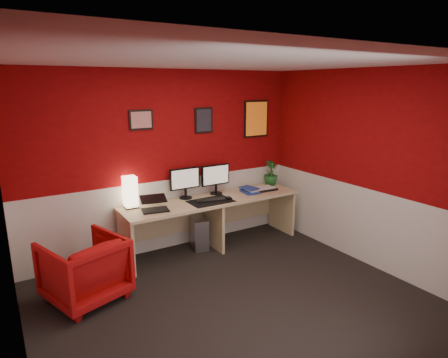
# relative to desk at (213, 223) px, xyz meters

# --- Properties ---
(ground) EXTENTS (4.00, 3.50, 0.01)m
(ground) POSITION_rel_desk_xyz_m (-0.53, -1.41, -0.36)
(ground) COLOR black
(ground) RESTS_ON ground
(ceiling) EXTENTS (4.00, 3.50, 0.01)m
(ceiling) POSITION_rel_desk_xyz_m (-0.53, -1.41, 2.13)
(ceiling) COLOR white
(ceiling) RESTS_ON ground
(wall_back) EXTENTS (4.00, 0.01, 2.50)m
(wall_back) POSITION_rel_desk_xyz_m (-0.53, 0.34, 0.89)
(wall_back) COLOR #93090B
(wall_back) RESTS_ON ground
(wall_front) EXTENTS (4.00, 0.01, 2.50)m
(wall_front) POSITION_rel_desk_xyz_m (-0.53, -3.16, 0.89)
(wall_front) COLOR #93090B
(wall_front) RESTS_ON ground
(wall_left) EXTENTS (0.01, 3.50, 2.50)m
(wall_left) POSITION_rel_desk_xyz_m (-2.53, -1.41, 0.89)
(wall_left) COLOR #93090B
(wall_left) RESTS_ON ground
(wall_right) EXTENTS (0.01, 3.50, 2.50)m
(wall_right) POSITION_rel_desk_xyz_m (1.47, -1.41, 0.89)
(wall_right) COLOR #93090B
(wall_right) RESTS_ON ground
(wainscot_back) EXTENTS (4.00, 0.01, 1.00)m
(wainscot_back) POSITION_rel_desk_xyz_m (-0.53, 0.34, 0.14)
(wainscot_back) COLOR silver
(wainscot_back) RESTS_ON ground
(wainscot_left) EXTENTS (0.01, 3.50, 1.00)m
(wainscot_left) POSITION_rel_desk_xyz_m (-2.53, -1.41, 0.14)
(wainscot_left) COLOR silver
(wainscot_left) RESTS_ON ground
(wainscot_right) EXTENTS (0.01, 3.50, 1.00)m
(wainscot_right) POSITION_rel_desk_xyz_m (1.46, -1.41, 0.14)
(wainscot_right) COLOR silver
(wainscot_right) RESTS_ON ground
(desk) EXTENTS (2.60, 0.65, 0.73)m
(desk) POSITION_rel_desk_xyz_m (0.00, 0.00, 0.00)
(desk) COLOR #CEBB84
(desk) RESTS_ON ground
(shoji_lamp) EXTENTS (0.16, 0.16, 0.40)m
(shoji_lamp) POSITION_rel_desk_xyz_m (-1.11, 0.21, 0.56)
(shoji_lamp) COLOR #FFE5B2
(shoji_lamp) RESTS_ON desk
(laptop) EXTENTS (0.37, 0.29, 0.22)m
(laptop) POSITION_rel_desk_xyz_m (-0.89, -0.08, 0.47)
(laptop) COLOR black
(laptop) RESTS_ON desk
(monitor_left) EXTENTS (0.45, 0.06, 0.58)m
(monitor_left) POSITION_rel_desk_xyz_m (-0.31, 0.22, 0.66)
(monitor_left) COLOR black
(monitor_left) RESTS_ON desk
(monitor_right) EXTENTS (0.45, 0.06, 0.58)m
(monitor_right) POSITION_rel_desk_xyz_m (0.17, 0.19, 0.66)
(monitor_right) COLOR black
(monitor_right) RESTS_ON desk
(desk_mat) EXTENTS (0.60, 0.38, 0.01)m
(desk_mat) POSITION_rel_desk_xyz_m (-0.09, -0.10, 0.37)
(desk_mat) COLOR black
(desk_mat) RESTS_ON desk
(keyboard) EXTENTS (0.44, 0.22, 0.02)m
(keyboard) POSITION_rel_desk_xyz_m (-0.07, -0.08, 0.38)
(keyboard) COLOR black
(keyboard) RESTS_ON desk_mat
(mouse) EXTENTS (0.07, 0.10, 0.03)m
(mouse) POSITION_rel_desk_xyz_m (0.17, -0.15, 0.39)
(mouse) COLOR black
(mouse) RESTS_ON desk_mat
(book_bottom) EXTENTS (0.26, 0.32, 0.03)m
(book_bottom) POSITION_rel_desk_xyz_m (0.52, -0.00, 0.38)
(book_bottom) COLOR #22419E
(book_bottom) RESTS_ON desk
(book_middle) EXTENTS (0.20, 0.28, 0.02)m
(book_middle) POSITION_rel_desk_xyz_m (0.57, 0.01, 0.40)
(book_middle) COLOR silver
(book_middle) RESTS_ON book_bottom
(book_top) EXTENTS (0.24, 0.29, 0.02)m
(book_top) POSITION_rel_desk_xyz_m (0.54, -0.01, 0.43)
(book_top) COLOR #22419E
(book_top) RESTS_ON book_middle
(zen_tray) EXTENTS (0.36, 0.26, 0.03)m
(zen_tray) POSITION_rel_desk_xyz_m (0.90, -0.01, 0.38)
(zen_tray) COLOR black
(zen_tray) RESTS_ON desk
(potted_plant) EXTENTS (0.26, 0.26, 0.39)m
(potted_plant) POSITION_rel_desk_xyz_m (1.18, 0.18, 0.56)
(potted_plant) COLOR #19591E
(potted_plant) RESTS_ON desk
(pc_tower) EXTENTS (0.30, 0.48, 0.45)m
(pc_tower) POSITION_rel_desk_xyz_m (-0.17, 0.13, -0.14)
(pc_tower) COLOR #99999E
(pc_tower) RESTS_ON ground
(armchair) EXTENTS (0.96, 0.97, 0.70)m
(armchair) POSITION_rel_desk_xyz_m (-1.87, -0.47, -0.01)
(armchair) COLOR #B01010
(armchair) RESTS_ON ground
(art_left) EXTENTS (0.32, 0.02, 0.26)m
(art_left) POSITION_rel_desk_xyz_m (-0.87, 0.33, 1.49)
(art_left) COLOR red
(art_left) RESTS_ON wall_back
(art_center) EXTENTS (0.28, 0.02, 0.36)m
(art_center) POSITION_rel_desk_xyz_m (0.05, 0.33, 1.44)
(art_center) COLOR black
(art_center) RESTS_ON wall_back
(art_right) EXTENTS (0.44, 0.02, 0.56)m
(art_right) POSITION_rel_desk_xyz_m (0.98, 0.33, 1.42)
(art_right) COLOR orange
(art_right) RESTS_ON wall_back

